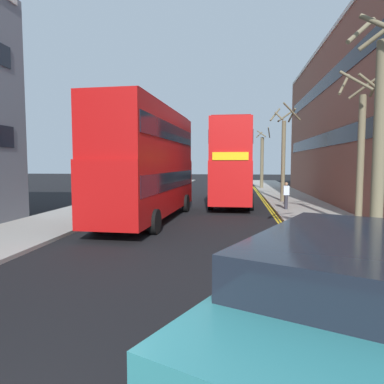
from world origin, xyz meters
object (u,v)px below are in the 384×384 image
at_px(taxi_minivan, 340,336).
at_px(double_decker_bus_away, 149,161).
at_px(pedestrian_far, 286,195).
at_px(double_decker_bus_oncoming, 232,161).

bearing_deg(taxi_minivan, double_decker_bus_away, 111.98).
height_order(taxi_minivan, pedestrian_far, taxi_minivan).
height_order(double_decker_bus_away, double_decker_bus_oncoming, same).
relative_size(double_decker_bus_oncoming, pedestrian_far, 6.69).
relative_size(double_decker_bus_away, double_decker_bus_oncoming, 1.01).
bearing_deg(double_decker_bus_oncoming, taxi_minivan, -86.35).
relative_size(double_decker_bus_away, taxi_minivan, 2.12).
height_order(double_decker_bus_away, pedestrian_far, double_decker_bus_away).
distance_m(taxi_minivan, pedestrian_far, 17.94).
bearing_deg(taxi_minivan, double_decker_bus_oncoming, 93.65).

